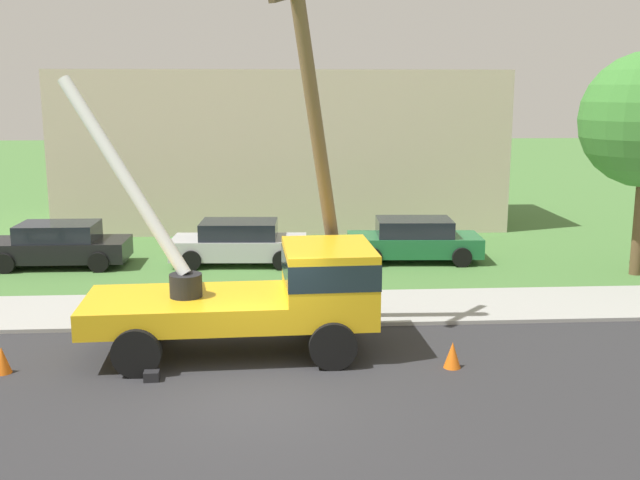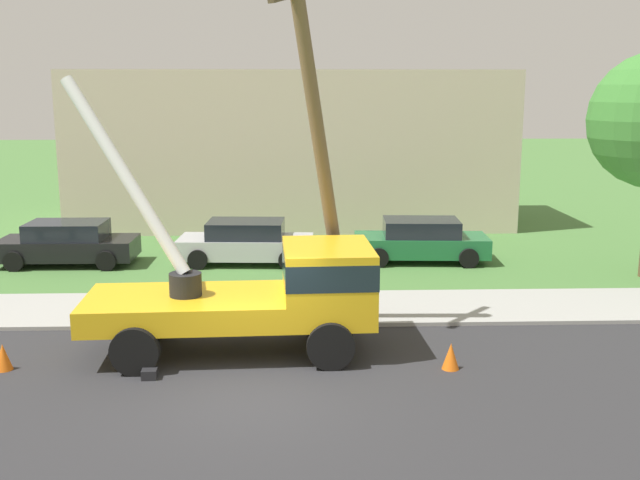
% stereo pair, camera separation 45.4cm
% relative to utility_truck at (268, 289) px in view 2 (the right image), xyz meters
% --- Properties ---
extents(ground_plane, '(120.00, 120.00, 0.00)m').
position_rel_utility_truck_xyz_m(ground_plane, '(-0.15, 9.57, -1.41)').
color(ground_plane, '#477538').
extents(road_asphalt, '(80.00, 7.97, 0.01)m').
position_rel_utility_truck_xyz_m(road_asphalt, '(-0.15, -2.43, -1.40)').
color(road_asphalt, '#2B2B2D').
rests_on(road_asphalt, ground).
extents(sidewalk_strip, '(80.00, 2.99, 0.10)m').
position_rel_utility_truck_xyz_m(sidewalk_strip, '(-0.15, 3.04, -1.36)').
color(sidewalk_strip, '#9E9E99').
rests_on(sidewalk_strip, ground).
extents(utility_truck, '(6.86, 3.21, 5.98)m').
position_rel_utility_truck_xyz_m(utility_truck, '(0.00, 0.00, 0.00)').
color(utility_truck, gold).
rests_on(utility_truck, ground).
extents(leaning_utility_pole, '(2.03, 2.50, 8.80)m').
position_rel_utility_truck_xyz_m(leaning_utility_pole, '(1.15, 1.30, 3.11)').
color(leaning_utility_pole, brown).
rests_on(leaning_utility_pole, ground).
extents(traffic_cone_ahead, '(0.36, 0.36, 0.56)m').
position_rel_utility_truck_xyz_m(traffic_cone_ahead, '(3.78, -1.26, -1.13)').
color(traffic_cone_ahead, orange).
rests_on(traffic_cone_ahead, ground).
extents(traffic_cone_behind, '(0.36, 0.36, 0.56)m').
position_rel_utility_truck_xyz_m(traffic_cone_behind, '(-5.43, -0.99, -1.13)').
color(traffic_cone_behind, orange).
rests_on(traffic_cone_behind, ground).
extents(traffic_cone_curbside, '(0.36, 0.36, 0.56)m').
position_rel_utility_truck_xyz_m(traffic_cone_curbside, '(1.01, 1.19, -1.13)').
color(traffic_cone_curbside, orange).
rests_on(traffic_cone_curbside, ground).
extents(parked_sedan_black, '(4.41, 2.04, 1.42)m').
position_rel_utility_truck_xyz_m(parked_sedan_black, '(-6.85, 8.47, -0.70)').
color(parked_sedan_black, black).
rests_on(parked_sedan_black, ground).
extents(parked_sedan_silver, '(4.49, 2.18, 1.42)m').
position_rel_utility_truck_xyz_m(parked_sedan_silver, '(-1.02, 8.46, -0.70)').
color(parked_sedan_silver, '#B7B7BF').
rests_on(parked_sedan_silver, ground).
extents(parked_sedan_green, '(4.50, 2.18, 1.42)m').
position_rel_utility_truck_xyz_m(parked_sedan_green, '(4.80, 8.52, -0.70)').
color(parked_sedan_green, '#1E6638').
rests_on(parked_sedan_green, ground).
extents(lowrise_building_backdrop, '(18.00, 6.00, 6.40)m').
position_rel_utility_truck_xyz_m(lowrise_building_backdrop, '(0.49, 16.24, 1.79)').
color(lowrise_building_backdrop, beige).
rests_on(lowrise_building_backdrop, ground).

